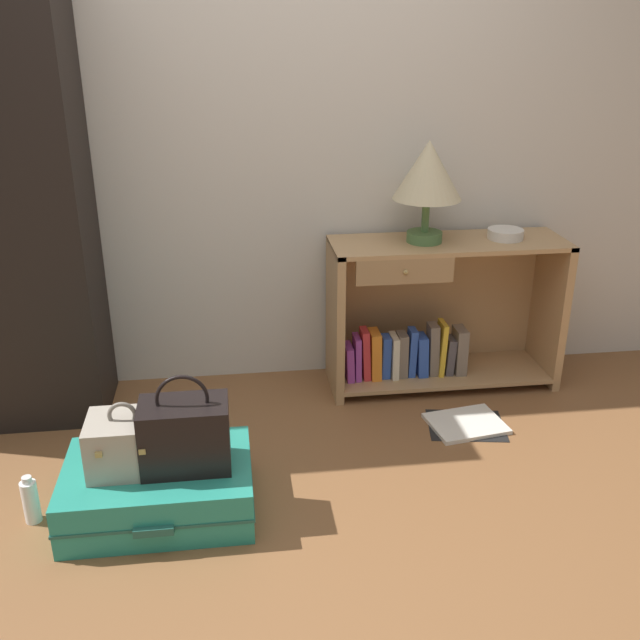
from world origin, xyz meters
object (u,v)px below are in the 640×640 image
Objects in this scene: bookshelf at (434,317)px; suitcase_large at (159,488)px; bottle at (31,501)px; open_book_on_floor at (466,424)px; handbag at (185,434)px; train_case at (126,443)px; bowl at (505,234)px; table_lamp at (428,173)px.

bookshelf reaches higher than suitcase_large.
bottle is 0.50× the size of open_book_on_floor.
open_book_on_floor is at bearing 20.67° from handbag.
handbag is (-1.21, -0.94, -0.02)m from bookshelf.
suitcase_large is 2.57× the size of train_case.
handbag is (0.22, -0.02, 0.03)m from train_case.
bowl is 0.24× the size of suitcase_large.
bowl is 0.44× the size of open_book_on_floor.
bookshelf reaches higher than handbag.
open_book_on_floor is at bearing 13.88° from bottle.
handbag is 0.97× the size of open_book_on_floor.
open_book_on_floor is (1.47, 0.45, -0.30)m from train_case.
bottle is (-0.59, 0.02, -0.25)m from handbag.
bookshelf is 1.53m from handbag.
bookshelf is 0.54m from bowl.
suitcase_large is 0.47m from bottle.
handbag is at bearing -1.69° from bottle.
bookshelf is 3.04× the size of handbag.
bookshelf is 1.70m from train_case.
handbag is 1.94× the size of bottle.
handbag is at bearing -4.87° from train_case.
bookshelf reaches higher than open_book_on_floor.
open_book_on_floor is (-0.29, -0.46, -0.77)m from bowl.
table_lamp reaches higher than train_case.
bottle is at bearing -179.80° from train_case.
train_case reaches higher than open_book_on_floor.
open_book_on_floor is at bearing -75.26° from table_lamp.
train_case is 0.73× the size of handbag.
table_lamp is 1.83m from suitcase_large.
train_case is at bearing -162.87° from open_book_on_floor.
suitcase_large reaches higher than bottle.
bookshelf is 2.03m from bottle.
handbag is (-1.13, -0.93, -0.75)m from table_lamp.
suitcase_large is 1.44m from open_book_on_floor.
table_lamp reaches higher than open_book_on_floor.
bowl is at bearing -2.03° from bookshelf.
bookshelf is 2.38× the size of table_lamp.
bookshelf is 1.63m from suitcase_large.
table_lamp is at bearing 34.06° from train_case.
train_case is 0.43m from bottle.
table_lamp is at bearing 36.32° from suitcase_large.
train_case is (-1.42, -0.92, -0.05)m from bookshelf.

